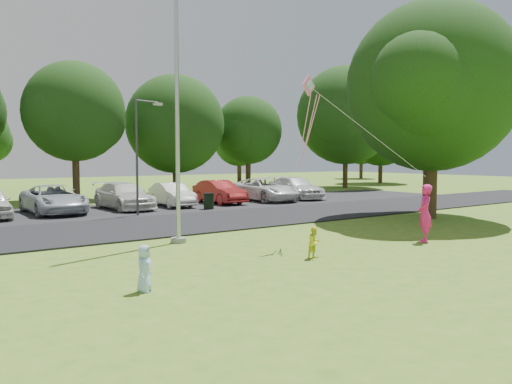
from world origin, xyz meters
TOP-DOWN VIEW (x-y plane):
  - ground at (0.00, 0.00)m, footprint 120.00×120.00m
  - park_road at (0.00, 9.00)m, footprint 60.00×6.00m
  - parking_strip at (0.00, 15.50)m, footprint 42.00×7.00m
  - flagpole at (-3.50, 5.00)m, footprint 0.50×0.50m
  - street_lamp at (-1.57, 12.58)m, footprint 1.52×0.54m
  - trash_can at (2.32, 13.00)m, footprint 0.56×0.56m
  - big_tree at (8.59, 4.13)m, footprint 8.43×7.56m
  - tree_row at (1.59, 24.23)m, footprint 64.35×11.94m
  - horizon_trees at (4.06, 33.88)m, footprint 77.46×7.20m
  - parked_cars at (0.45, 15.42)m, footprint 23.08×5.39m
  - woman at (3.07, 0.45)m, footprint 0.81×0.78m
  - child_yellow at (-1.64, 0.57)m, footprint 0.44×0.35m
  - child_blue at (-6.77, 0.10)m, footprint 0.55×0.56m
  - kite at (-0.30, 2.27)m, footprint 3.75×2.14m

SIDE VIEW (x-z plane):
  - ground at x=0.00m, z-range 0.00..0.00m
  - park_road at x=0.00m, z-range 0.00..0.06m
  - parking_strip at x=0.00m, z-range 0.00..0.06m
  - child_yellow at x=-1.64m, z-range 0.00..0.87m
  - trash_can at x=2.32m, z-range 0.00..0.89m
  - child_blue at x=-6.77m, z-range 0.00..0.97m
  - parked_cars at x=0.45m, z-range 0.03..1.47m
  - woman at x=3.07m, z-range 0.00..1.88m
  - street_lamp at x=-1.57m, z-range 0.55..6.05m
  - flagpole at x=-3.50m, z-range -0.83..9.17m
  - horizon_trees at x=4.06m, z-range 0.79..7.81m
  - kite at x=-0.30m, z-range 2.93..6.10m
  - tree_row at x=1.59m, z-range 0.27..11.15m
  - big_tree at x=8.59m, z-range 0.90..10.58m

